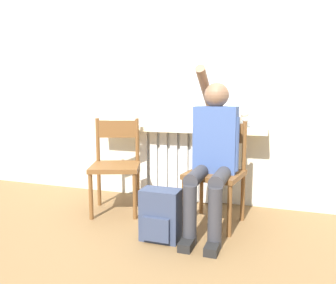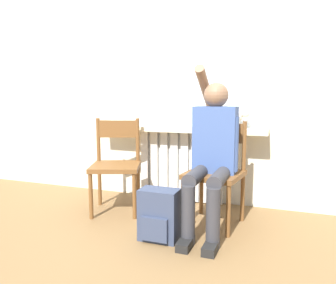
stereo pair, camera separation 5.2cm
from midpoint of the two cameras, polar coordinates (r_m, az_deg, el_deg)
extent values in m
plane|color=brown|center=(2.43, -5.98, -17.84)|extent=(12.00, 12.00, 0.00)
cube|color=beige|center=(3.35, 3.15, 12.89)|extent=(7.00, 0.06, 2.70)
cube|color=silver|center=(3.35, 2.70, -4.15)|extent=(0.87, 0.05, 0.72)
cube|color=silver|center=(3.44, -3.59, -3.84)|extent=(0.08, 0.03, 0.69)
cube|color=silver|center=(3.40, -1.91, -3.97)|extent=(0.08, 0.03, 0.69)
cube|color=silver|center=(3.36, -0.19, -4.10)|extent=(0.08, 0.03, 0.69)
cube|color=silver|center=(3.32, 1.57, -4.23)|extent=(0.08, 0.03, 0.69)
cube|color=silver|center=(3.29, 3.37, -4.36)|extent=(0.08, 0.03, 0.69)
cube|color=silver|center=(3.26, 5.20, -4.49)|extent=(0.08, 0.03, 0.69)
cube|color=silver|center=(3.24, 7.06, -4.61)|extent=(0.08, 0.03, 0.69)
cube|color=silver|center=(3.22, 8.95, -4.73)|extent=(0.08, 0.03, 0.69)
cube|color=beige|center=(3.22, 2.32, 2.27)|extent=(1.70, 0.23, 0.05)
cube|color=white|center=(3.33, 2.98, 14.66)|extent=(1.63, 0.01, 1.37)
cube|color=brown|center=(3.03, -8.65, -4.27)|extent=(0.55, 0.55, 0.04)
cylinder|color=brown|center=(2.94, -12.79, -9.21)|extent=(0.04, 0.04, 0.40)
cylinder|color=brown|center=(2.88, -5.34, -9.39)|extent=(0.04, 0.04, 0.40)
cylinder|color=brown|center=(3.29, -11.37, -7.31)|extent=(0.04, 0.04, 0.40)
cylinder|color=brown|center=(3.24, -4.75, -7.43)|extent=(0.04, 0.04, 0.40)
cylinder|color=brown|center=(3.21, -11.58, 0.42)|extent=(0.04, 0.04, 0.41)
cylinder|color=brown|center=(3.16, -4.84, 0.43)|extent=(0.04, 0.04, 0.41)
cube|color=brown|center=(3.17, -8.27, 2.27)|extent=(0.37, 0.16, 0.16)
cube|color=brown|center=(2.72, 8.57, -5.64)|extent=(0.49, 0.49, 0.04)
cylinder|color=brown|center=(2.68, 3.20, -10.67)|extent=(0.04, 0.04, 0.40)
cylinder|color=brown|center=(2.55, 11.04, -11.78)|extent=(0.04, 0.04, 0.40)
cylinder|color=brown|center=(3.01, 6.33, -8.63)|extent=(0.04, 0.04, 0.40)
cylinder|color=brown|center=(2.90, 13.35, -9.46)|extent=(0.04, 0.04, 0.40)
cylinder|color=brown|center=(2.92, 6.46, -0.18)|extent=(0.04, 0.04, 0.41)
cylinder|color=brown|center=(2.80, 13.63, -0.69)|extent=(0.04, 0.04, 0.41)
cube|color=brown|center=(2.84, 10.02, 1.62)|extent=(0.38, 0.08, 0.16)
cylinder|color=#333338|center=(2.53, 5.64, -5.74)|extent=(0.11, 0.46, 0.11)
cylinder|color=#333338|center=(2.50, 9.67, -6.02)|extent=(0.11, 0.46, 0.11)
cylinder|color=#333338|center=(2.39, 4.16, -12.60)|extent=(0.10, 0.10, 0.43)
cylinder|color=#333338|center=(2.35, 8.49, -13.02)|extent=(0.10, 0.10, 0.43)
cube|color=black|center=(2.41, 3.71, -17.25)|extent=(0.09, 0.20, 0.06)
cube|color=black|center=(2.37, 8.10, -17.75)|extent=(0.09, 0.20, 0.06)
cube|color=#3D5693|center=(2.69, 8.79, 0.44)|extent=(0.34, 0.20, 0.54)
sphere|color=#846047|center=(2.67, 8.95, 8.07)|extent=(0.20, 0.20, 0.20)
cylinder|color=#846047|center=(2.83, 7.12, 9.09)|extent=(0.08, 0.50, 0.38)
cylinder|color=#3D5693|center=(2.63, 11.88, -0.39)|extent=(0.08, 0.08, 0.43)
cylinder|color=silver|center=(3.08, 11.08, 4.69)|extent=(0.24, 0.10, 0.10)
sphere|color=silver|center=(3.06, 13.76, 4.88)|extent=(0.09, 0.09, 0.09)
cone|color=silver|center=(3.04, 13.74, 5.59)|extent=(0.03, 0.03, 0.03)
cone|color=silver|center=(3.08, 13.83, 5.61)|extent=(0.03, 0.03, 0.03)
cylinder|color=silver|center=(3.05, 12.50, 2.96)|extent=(0.03, 0.03, 0.07)
cylinder|color=silver|center=(3.10, 12.63, 3.03)|extent=(0.03, 0.03, 0.07)
cylinder|color=silver|center=(3.08, 9.43, 3.07)|extent=(0.03, 0.03, 0.07)
cylinder|color=silver|center=(3.13, 9.60, 3.14)|extent=(0.03, 0.03, 0.07)
cylinder|color=silver|center=(3.11, 8.16, 5.26)|extent=(0.16, 0.03, 0.11)
cube|color=#333D56|center=(2.47, -0.91, -12.52)|extent=(0.29, 0.17, 0.38)
cube|color=#333D56|center=(2.41, -1.79, -15.00)|extent=(0.20, 0.03, 0.17)
camera|label=1|loc=(0.03, -89.49, 0.07)|focal=35.00mm
camera|label=2|loc=(0.03, 90.51, -0.07)|focal=35.00mm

